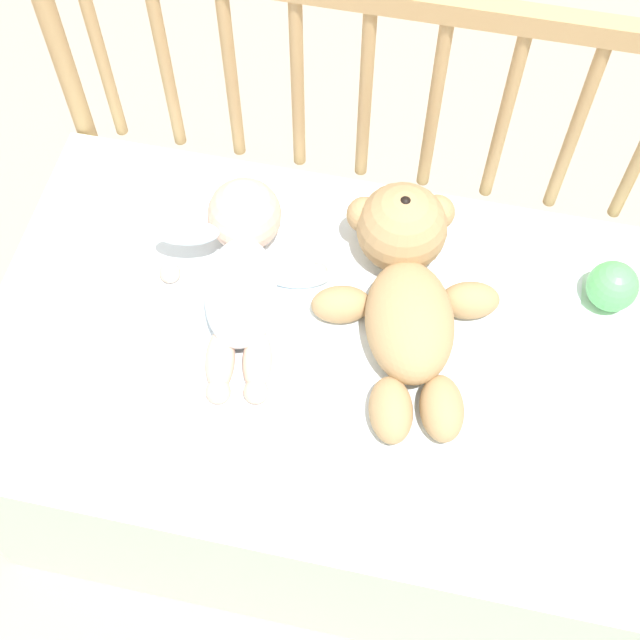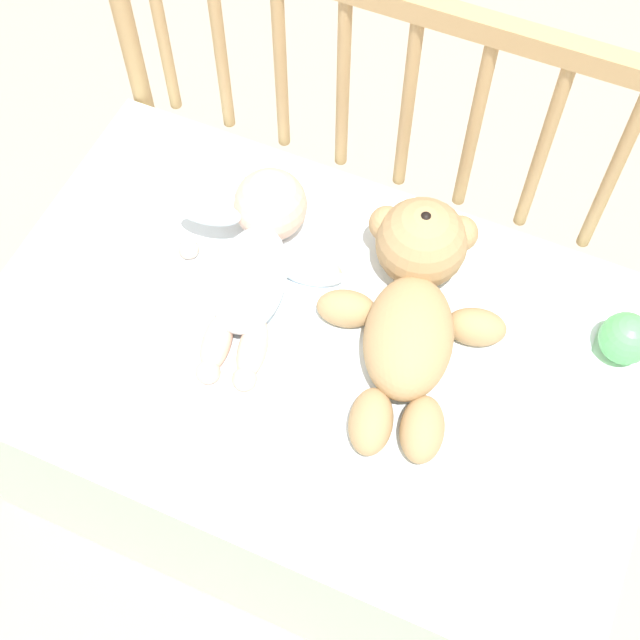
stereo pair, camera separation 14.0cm
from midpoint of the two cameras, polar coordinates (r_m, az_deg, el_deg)
name	(u,v)px [view 2 (the right image)]	position (r m, az deg, el deg)	size (l,w,h in m)	color
ground_plane	(318,457)	(1.90, 1.96, -8.94)	(12.00, 12.00, 0.00)	tan
crib_mattress	(317,408)	(1.67, 2.22, -5.87)	(1.10, 0.69, 0.50)	silver
crib_rail	(404,132)	(1.55, 8.06, 11.65)	(1.10, 0.04, 0.91)	tan
blanket	(337,326)	(1.46, 3.82, -0.65)	(0.79, 0.55, 0.01)	white
teddy_bear	(414,300)	(1.43, 8.79, 1.03)	(0.31, 0.45, 0.15)	tan
baby	(257,256)	(1.47, -1.36, 3.87)	(0.30, 0.39, 0.13)	white
toy_ball	(626,338)	(1.51, 21.52, -1.33)	(0.08, 0.08, 0.08)	#59BF66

